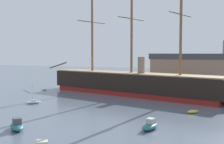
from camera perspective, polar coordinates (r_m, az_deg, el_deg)
name	(u,v)px	position (r m, az deg, el deg)	size (l,w,h in m)	color
tall_ship	(131,83)	(80.83, 3.86, -2.23)	(62.34, 22.40, 30.64)	maroon
motorboat_near_centre	(17,126)	(47.19, -18.36, -10.07)	(4.68, 4.53, 1.93)	#236670
motorboat_mid_right	(150,126)	(45.46, 7.55, -10.53)	(2.55, 4.39, 1.73)	#236670
sailboat_alongside_bow	(33,102)	(69.79, -15.36, -5.77)	(3.17, 3.33, 4.61)	silver
dinghy_alongside_stern	(193,112)	(59.14, 15.76, -7.58)	(2.65, 2.67, 0.62)	gold
dinghy_far_left	(44,89)	(94.75, -13.27, -3.30)	(2.56, 1.96, 0.55)	silver
sailboat_distant_centre	(140,91)	(86.76, 5.64, -3.75)	(2.27, 4.29, 5.35)	#236670
dockside_warehouse_right	(221,71)	(101.39, 20.78, 0.14)	(49.03, 15.77, 15.90)	#565659
seagull_in_flight	(91,59)	(60.66, -4.20, 2.57)	(0.58, 1.27, 0.14)	silver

